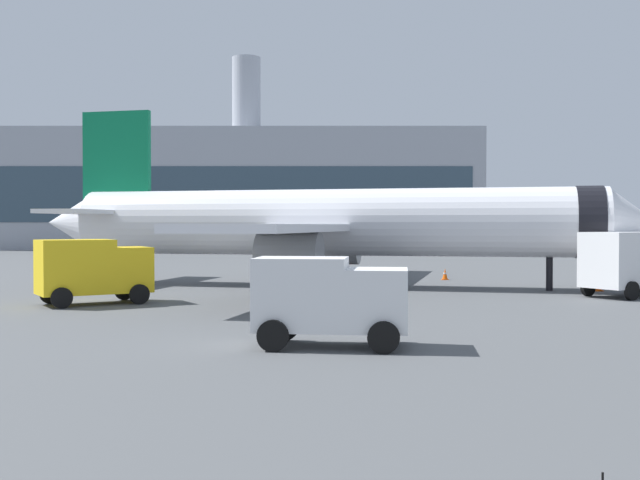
# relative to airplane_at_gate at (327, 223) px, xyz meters

# --- Properties ---
(airplane_at_gate) EXTENTS (35.47, 32.25, 10.50)m
(airplane_at_gate) POSITION_rel_airplane_at_gate_xyz_m (0.00, 0.00, 0.00)
(airplane_at_gate) COLOR white
(airplane_at_gate) RESTS_ON ground
(service_truck) EXTENTS (5.25, 4.37, 2.90)m
(service_truck) POSITION_rel_airplane_at_gate_xyz_m (-10.60, -9.68, -2.05)
(service_truck) COLOR yellow
(service_truck) RESTS_ON ground
(fuel_truck) EXTENTS (6.37, 5.18, 3.20)m
(fuel_truck) POSITION_rel_airplane_at_gate_xyz_m (15.29, -5.87, -1.88)
(fuel_truck) COLOR white
(fuel_truck) RESTS_ON ground
(cargo_van) EXTENTS (4.59, 2.73, 2.60)m
(cargo_van) POSITION_rel_airplane_at_gate_xyz_m (-0.18, -21.54, -2.21)
(cargo_van) COLOR white
(cargo_van) RESTS_ON ground
(safety_cone_near) EXTENTS (0.44, 0.44, 0.70)m
(safety_cone_near) POSITION_rel_airplane_at_gate_xyz_m (14.51, -2.94, -3.31)
(safety_cone_near) COLOR #F2590C
(safety_cone_near) RESTS_ON ground
(safety_cone_far) EXTENTS (0.44, 0.44, 0.75)m
(safety_cone_far) POSITION_rel_airplane_at_gate_xyz_m (1.58, 6.32, -3.29)
(safety_cone_far) COLOR #F2590C
(safety_cone_far) RESTS_ON ground
(safety_cone_outer) EXTENTS (0.44, 0.44, 0.72)m
(safety_cone_outer) POSITION_rel_airplane_at_gate_xyz_m (7.65, 5.43, -3.30)
(safety_cone_outer) COLOR #F2590C
(safety_cone_outer) RESTS_ON ground
(terminal_building) EXTENTS (77.19, 22.38, 29.49)m
(terminal_building) POSITION_rel_airplane_at_gate_xyz_m (-15.61, 74.21, 5.20)
(terminal_building) COLOR #9EA3AD
(terminal_building) RESTS_ON ground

